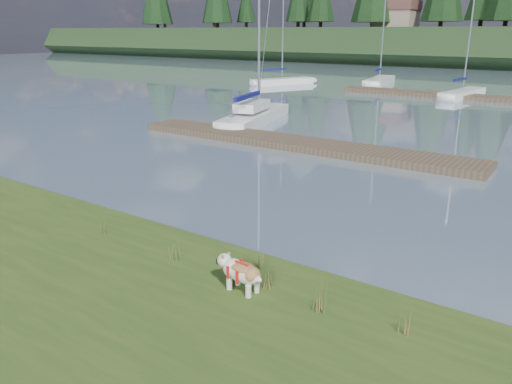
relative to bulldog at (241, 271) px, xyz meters
The scene contains 16 objects.
ground 33.08m from the bulldog, 93.47° to the left, with size 200.00×200.00×0.00m, color #798EA1.
bank 3.64m from the bulldog, 123.78° to the right, with size 60.00×9.00×0.35m, color #384E1B.
bulldog is the anchor object (origin of this frame).
sailboat_main 19.87m from the bulldog, 123.61° to the left, with size 3.64×8.43×11.98m.
dock_near 13.44m from the bulldog, 116.54° to the left, with size 16.00×2.00×0.30m, color #4C3D2C.
sailboat_bg_0 39.91m from the bulldog, 120.11° to the left, with size 4.35×6.84×10.22m.
sailboat_bg_1 42.34m from the bulldog, 108.00° to the left, with size 2.92×8.19×11.98m.
sailboat_bg_2 34.43m from the bulldog, 96.68° to the left, with size 2.23×6.95×10.39m.
weed_0 1.91m from the bulldog, behind, with size 0.17×0.14×0.51m.
weed_1 0.96m from the bulldog, 106.71° to the left, with size 0.17×0.14×0.51m.
weed_2 1.53m from the bulldog, ahead, with size 0.17×0.14×0.69m.
weed_3 4.17m from the bulldog, behind, with size 0.17×0.14×0.58m.
weed_4 0.56m from the bulldog, 39.44° to the left, with size 0.17×0.14×0.40m.
weed_5 2.88m from the bulldog, ahead, with size 0.17×0.14×0.56m.
mud_lip 2.53m from the bulldog, 144.80° to the left, with size 60.00×0.50×0.14m, color #33281C.
house_0 77.14m from the bulldog, 108.20° to the left, with size 6.30×5.30×4.65m.
Camera 1 is at (6.78, -9.44, 4.81)m, focal length 35.00 mm.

